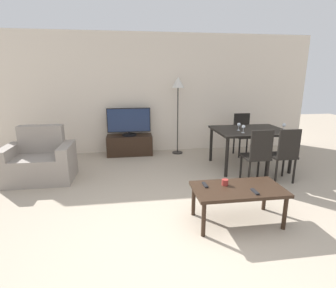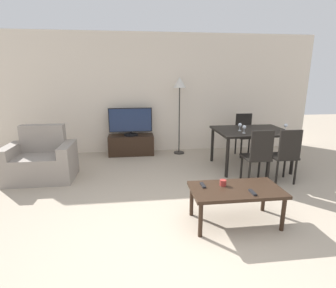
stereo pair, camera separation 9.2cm
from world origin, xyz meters
The scene contains 17 objects.
ground_plane centered at (0.00, 0.00, 0.00)m, with size 18.00×18.00×0.00m, color tan.
wall_back centered at (0.00, 3.86, 1.35)m, with size 7.70×0.06×2.70m.
armchair centered at (-2.06, 2.27, 0.32)m, with size 1.11×0.74×0.92m.
tv_stand centered at (-0.52, 3.57, 0.22)m, with size 1.02×0.45×0.45m.
tv centered at (-0.52, 3.57, 0.76)m, with size 0.97×0.32×0.62m.
coffee_table centered at (0.77, 0.47, 0.40)m, with size 1.09×0.58×0.46m.
dining_table centered at (1.80, 2.39, 0.68)m, with size 1.35×1.04×0.76m.
dining_chair_near centered at (1.56, 1.56, 0.52)m, with size 0.40×0.40×0.94m.
dining_chair_far centered at (2.03, 3.22, 0.52)m, with size 0.40×0.40×0.94m.
dining_chair_near_right centered at (2.03, 1.56, 0.52)m, with size 0.40×0.40×0.94m.
floor_lamp centered at (0.58, 3.52, 1.49)m, with size 0.29×0.29×1.74m.
remote_primary centered at (0.91, 0.31, 0.47)m, with size 0.04×0.15×0.02m.
remote_secondary centered at (0.39, 0.58, 0.47)m, with size 0.04×0.15×0.02m.
cup_white_near centered at (0.64, 0.57, 0.49)m, with size 0.08×0.08×0.07m.
wine_glass_left centered at (1.54, 2.11, 0.86)m, with size 0.07×0.07×0.15m.
wine_glass_center centered at (2.37, 2.18, 0.86)m, with size 0.07×0.07×0.15m.
wine_glass_right centered at (1.54, 2.34, 0.86)m, with size 0.07×0.07×0.15m.
Camera 2 is at (-0.40, -2.31, 1.76)m, focal length 28.00 mm.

